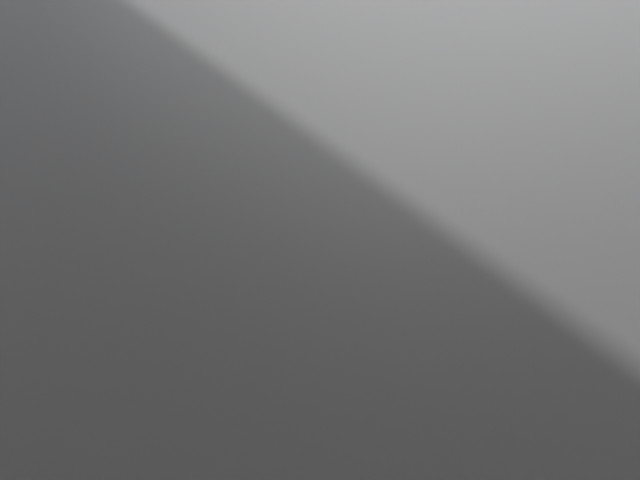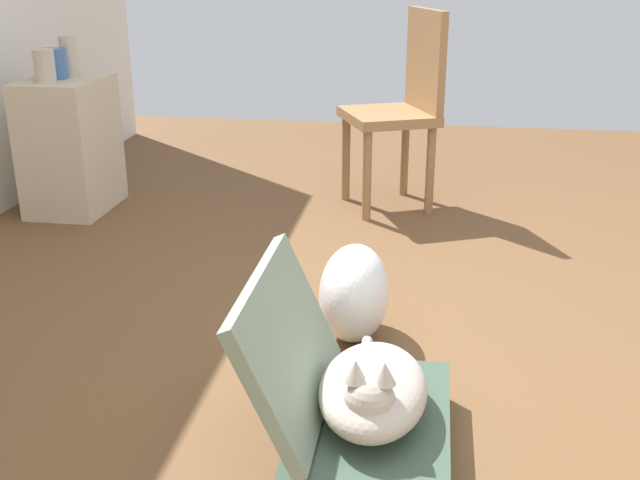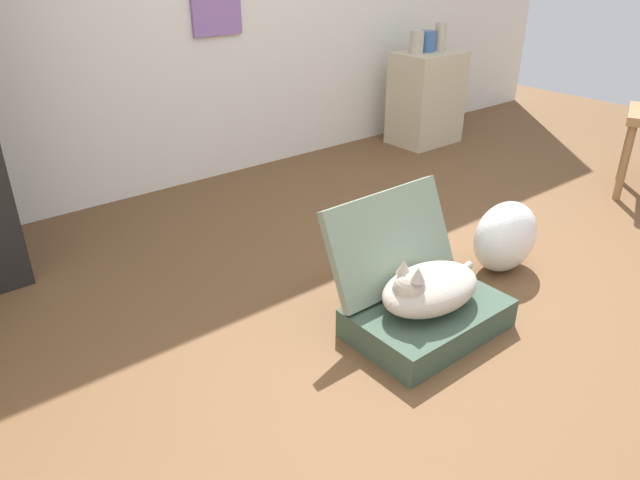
% 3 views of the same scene
% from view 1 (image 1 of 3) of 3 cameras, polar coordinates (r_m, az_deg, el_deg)
% --- Properties ---
extents(ground_plane, '(7.68, 7.68, 0.00)m').
position_cam_1_polar(ground_plane, '(3.46, 9.35, -3.79)').
color(ground_plane, brown).
rests_on(ground_plane, ground).
extents(suitcase_base, '(0.61, 0.40, 0.12)m').
position_cam_1_polar(suitcase_base, '(3.13, 11.83, -7.20)').
color(suitcase_base, '#384C3D').
rests_on(suitcase_base, ground).
extents(suitcase_lid, '(0.61, 0.20, 0.38)m').
position_cam_1_polar(suitcase_lid, '(2.85, 9.01, -4.80)').
color(suitcase_lid, gray).
rests_on(suitcase_lid, suitcase_base).
extents(cat, '(0.52, 0.28, 0.23)m').
position_cam_1_polar(cat, '(3.03, 12.26, -5.25)').
color(cat, '#B2A899').
rests_on(cat, suitcase_base).
extents(plastic_bag_white, '(0.35, 0.24, 0.33)m').
position_cam_1_polar(plastic_bag_white, '(3.41, 3.36, -0.59)').
color(plastic_bag_white, white).
rests_on(plastic_bag_white, ground).
extents(chair, '(0.57, 0.56, 1.00)m').
position_cam_1_polar(chair, '(4.48, -6.61, 12.85)').
color(chair, olive).
rests_on(chair, ground).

